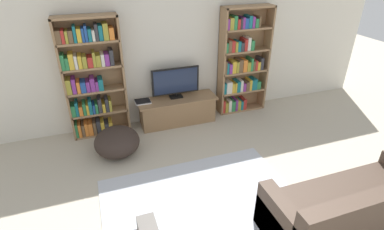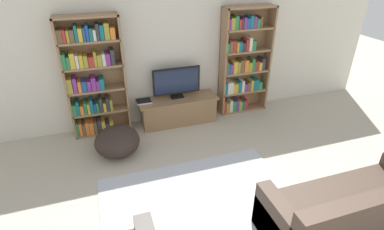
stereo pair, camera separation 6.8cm
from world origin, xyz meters
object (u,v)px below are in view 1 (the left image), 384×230
object	(u,v)px
couch_right_sofa	(352,210)
beanbag_ottoman	(117,142)
bookshelf_left	(92,79)
laptop	(143,101)
television	(176,82)
bookshelf_right	(241,63)
tv_stand	(177,110)

from	to	relation	value
couch_right_sofa	beanbag_ottoman	size ratio (longest dim) A/B	2.81
bookshelf_left	laptop	size ratio (longest dim) A/B	7.37
bookshelf_left	television	world-z (taller)	bookshelf_left
television	beanbag_ottoman	world-z (taller)	television
bookshelf_left	couch_right_sofa	bearing A→B (deg)	-50.78
bookshelf_right	beanbag_ottoman	xyz separation A→B (m)	(-2.59, -0.81, -0.77)
television	laptop	bearing A→B (deg)	-179.84
bookshelf_left	bookshelf_right	size ratio (longest dim) A/B	1.00
beanbag_ottoman	bookshelf_right	bearing A→B (deg)	17.45
bookshelf_left	laptop	world-z (taller)	bookshelf_left
tv_stand	beanbag_ottoman	bearing A→B (deg)	-150.55
tv_stand	bookshelf_left	bearing A→B (deg)	175.31
bookshelf_right	couch_right_sofa	size ratio (longest dim) A/B	1.03
television	laptop	distance (m)	0.71
tv_stand	couch_right_sofa	distance (m)	3.35
bookshelf_right	television	bearing A→B (deg)	-177.75
television	beanbag_ottoman	size ratio (longest dim) A/B	1.24
tv_stand	couch_right_sofa	size ratio (longest dim) A/B	0.74
beanbag_ottoman	tv_stand	bearing A→B (deg)	29.45
television	beanbag_ottoman	xyz separation A→B (m)	(-1.23, -0.76, -0.58)
tv_stand	television	distance (m)	0.57
laptop	couch_right_sofa	distance (m)	3.69
tv_stand	couch_right_sofa	bearing A→B (deg)	-69.15
bookshelf_left	beanbag_ottoman	size ratio (longest dim) A/B	2.88
bookshelf_right	couch_right_sofa	world-z (taller)	bookshelf_right
television	couch_right_sofa	bearing A→B (deg)	-69.55
bookshelf_left	laptop	xyz separation A→B (m)	(0.82, -0.05, -0.53)
television	couch_right_sofa	world-z (taller)	television
tv_stand	television	world-z (taller)	television
tv_stand	bookshelf_right	bearing A→B (deg)	5.06
bookshelf_left	bookshelf_right	distance (m)	2.82
bookshelf_right	laptop	xyz separation A→B (m)	(-2.00, -0.06, -0.49)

